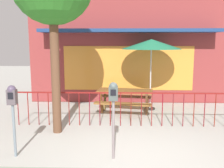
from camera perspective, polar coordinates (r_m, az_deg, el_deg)
The scene contains 7 objects.
ground at distance 5.52m, azimuth 5.06°, elevation -15.89°, with size 40.00×40.00×0.00m, color #B1B1A9.
pub_storefront at distance 10.09m, azimuth 3.68°, elevation 10.58°, with size 7.66×1.33×5.17m.
patio_fence_front at distance 7.19m, azimuth 4.27°, elevation -4.24°, with size 6.46×0.04×0.97m.
picnic_table_left at distance 8.51m, azimuth 2.88°, elevation -2.45°, with size 1.98×1.61×0.79m.
patio_umbrella at distance 8.89m, azimuth 8.78°, elevation 8.69°, with size 2.05×2.05×2.45m.
parking_meter_near at distance 5.52m, azimuth -21.33°, elevation -3.77°, with size 0.18×0.17×1.50m.
parking_meter_far at distance 5.04m, azimuth 0.30°, elevation -3.65°, with size 0.18×0.17×1.58m.
Camera 1 is at (-0.30, -4.99, 2.35)m, focal length 41.00 mm.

